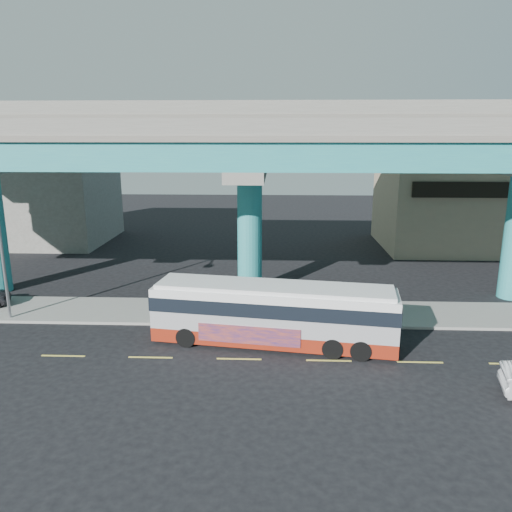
{
  "coord_description": "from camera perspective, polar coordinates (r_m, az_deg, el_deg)",
  "views": [
    {
      "loc": [
        1.59,
        -20.77,
        9.85
      ],
      "look_at": [
        0.59,
        4.0,
        3.69
      ],
      "focal_mm": 35.0,
      "sensor_mm": 36.0,
      "label": 1
    }
  ],
  "objects": [
    {
      "name": "building_beige",
      "position": [
        47.16,
        22.75,
        5.14
      ],
      "size": [
        14.0,
        10.23,
        7.0
      ],
      "color": "tan",
      "rests_on": "ground"
    },
    {
      "name": "stop_sign",
      "position": [
        26.23,
        1.86,
        -4.01
      ],
      "size": [
        0.49,
        0.52,
        2.28
      ],
      "rotation": [
        0.0,
        0.0,
        0.43
      ],
      "color": "gray",
      "rests_on": "sidewalk"
    },
    {
      "name": "transit_bus",
      "position": [
        23.69,
        2.05,
        -6.41
      ],
      "size": [
        11.7,
        4.12,
        2.94
      ],
      "rotation": [
        0.0,
        0.0,
        -0.15
      ],
      "color": "maroon",
      "rests_on": "ground"
    },
    {
      "name": "sidewalk",
      "position": [
        28.07,
        -1.08,
        -6.43
      ],
      "size": [
        70.0,
        4.0,
        0.15
      ],
      "primitive_type": "cube",
      "color": "gray",
      "rests_on": "ground"
    },
    {
      "name": "ground",
      "position": [
        23.04,
        -1.89,
        -11.37
      ],
      "size": [
        120.0,
        120.0,
        0.0
      ],
      "primitive_type": "plane",
      "color": "black",
      "rests_on": "ground"
    },
    {
      "name": "viaduct",
      "position": [
        29.93,
        -0.74,
        12.59
      ],
      "size": [
        52.0,
        12.4,
        11.7
      ],
      "color": "teal",
      "rests_on": "ground"
    },
    {
      "name": "building_concrete",
      "position": [
        49.99,
        -23.46,
        6.67
      ],
      "size": [
        12.0,
        10.0,
        9.0
      ],
      "primitive_type": "cube",
      "color": "gray",
      "rests_on": "ground"
    },
    {
      "name": "lane_markings",
      "position": [
        22.77,
        -1.95,
        -11.68
      ],
      "size": [
        58.0,
        0.12,
        0.01
      ],
      "color": "#D8C64C",
      "rests_on": "ground"
    }
  ]
}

